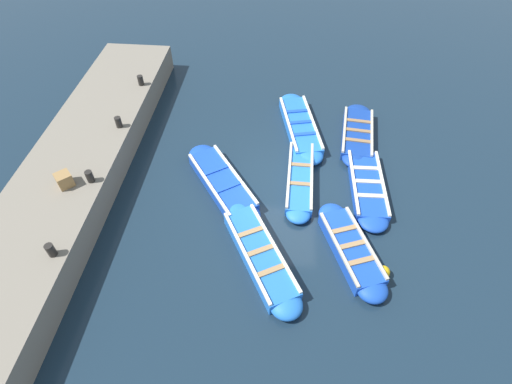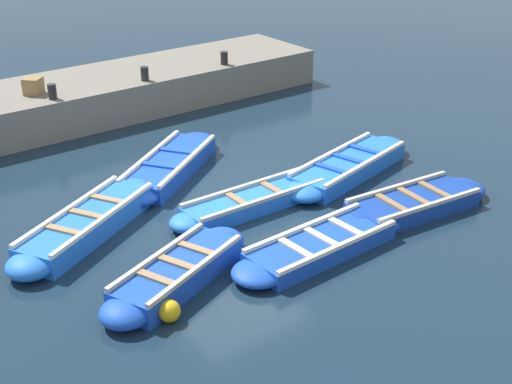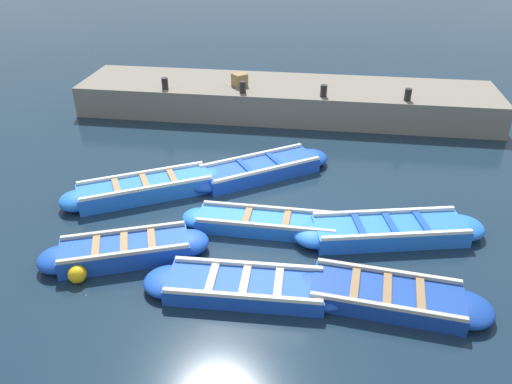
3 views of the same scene
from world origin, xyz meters
name	(u,v)px [view 1 (image 1 of 3)]	position (x,y,z in m)	size (l,w,h in m)	color
ground_plane	(283,186)	(0.00, 0.00, 0.00)	(120.00, 120.00, 0.00)	#162838
boat_end_of_row	(300,178)	(0.50, 0.24, 0.15)	(0.81, 3.65, 0.36)	blue
boat_broadside	(260,255)	(-0.49, -2.73, 0.20)	(2.55, 3.76, 0.45)	blue
boat_outer_right	(222,183)	(-1.86, -0.22, 0.18)	(2.90, 3.66, 0.41)	#1947B7
boat_stern_in	(351,249)	(1.87, -2.32, 0.19)	(1.88, 3.28, 0.43)	#1947B7
boat_tucked	(300,126)	(0.46, 2.75, 0.18)	(1.72, 4.05, 0.41)	blue
boat_drifting	(367,185)	(2.53, 0.11, 0.15)	(1.02, 3.65, 0.35)	#1947B7
boat_mid_row	(357,134)	(2.43, 2.53, 0.15)	(1.27, 3.56, 0.37)	navy
quay_wall	(80,162)	(-6.29, 0.00, 0.48)	(2.64, 13.14, 0.95)	slate
bollard_north	(51,250)	(-5.32, -3.66, 1.13)	(0.20, 0.20, 0.35)	black
bollard_mid_north	(90,176)	(-5.32, -1.22, 1.13)	(0.20, 0.20, 0.35)	black
bollard_mid_south	(118,122)	(-5.32, 1.22, 1.13)	(0.20, 0.20, 0.35)	black
bollard_south	(141,80)	(-5.32, 3.66, 1.13)	(0.20, 0.20, 0.35)	black
wooden_crate	(64,180)	(-5.95, -1.42, 1.15)	(0.39, 0.39, 0.39)	olive
buoy_orange_near	(383,272)	(2.63, -2.93, 0.17)	(0.33, 0.33, 0.33)	#EAB214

